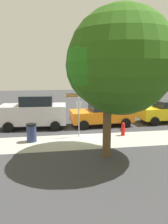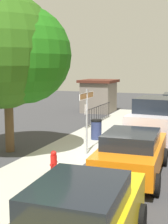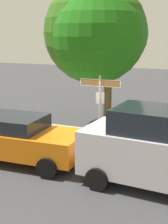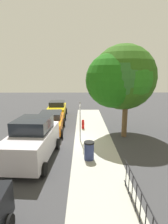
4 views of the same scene
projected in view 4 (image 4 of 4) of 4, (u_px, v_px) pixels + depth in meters
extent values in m
plane|color=#38383A|center=(75.00, 139.00, 12.27)|extent=(60.00, 60.00, 0.00)
cube|color=#A8A79A|center=(95.00, 151.00, 10.33)|extent=(24.00, 2.60, 0.00)
cylinder|color=#9EA0A5|center=(80.00, 122.00, 11.72)|extent=(0.07, 0.07, 2.68)
cube|color=brown|center=(80.00, 106.00, 11.48)|extent=(1.49, 0.02, 0.22)
cube|color=white|center=(80.00, 106.00, 11.48)|extent=(1.52, 0.02, 0.25)
cube|color=silver|center=(80.00, 114.00, 11.60)|extent=(0.32, 0.02, 0.42)
cylinder|color=brown|center=(125.00, 119.00, 12.55)|extent=(0.37, 0.37, 2.58)
sphere|color=#2A6323|center=(123.00, 78.00, 11.98)|extent=(3.59, 3.59, 3.59)
sphere|color=#1D6312|center=(113.00, 80.00, 12.15)|extent=(3.83, 3.83, 3.83)
sphere|color=#267018|center=(128.00, 79.00, 11.95)|extent=(3.44, 3.44, 3.44)
sphere|color=#2B5B14|center=(123.00, 77.00, 12.50)|extent=(4.58, 4.58, 4.58)
cube|color=yellow|center=(57.00, 110.00, 18.51)|extent=(4.14, 1.91, 0.81)
cube|color=black|center=(57.00, 103.00, 18.61)|extent=(2.02, 1.60, 0.47)
cylinder|color=black|center=(65.00, 117.00, 17.30)|extent=(0.65, 0.25, 0.64)
cylinder|color=black|center=(47.00, 117.00, 17.20)|extent=(0.65, 0.25, 0.64)
cylinder|color=black|center=(66.00, 111.00, 19.99)|extent=(0.65, 0.25, 0.64)
cylinder|color=black|center=(51.00, 111.00, 19.89)|extent=(0.65, 0.25, 0.64)
cube|color=orange|center=(51.00, 123.00, 13.69)|extent=(4.33, 2.03, 0.75)
cube|color=black|center=(51.00, 115.00, 13.81)|extent=(2.11, 1.71, 0.45)
cylinder|color=black|center=(61.00, 134.00, 12.42)|extent=(0.65, 0.25, 0.64)
cylinder|color=black|center=(35.00, 134.00, 12.32)|extent=(0.65, 0.25, 0.64)
cylinder|color=black|center=(64.00, 122.00, 15.23)|extent=(0.65, 0.25, 0.64)
cylinder|color=black|center=(42.00, 123.00, 15.13)|extent=(0.65, 0.25, 0.64)
cube|color=silver|center=(33.00, 143.00, 9.14)|extent=(4.40, 2.22, 1.23)
cube|color=black|center=(33.00, 125.00, 9.19)|extent=(2.16, 1.83, 0.65)
cylinder|color=black|center=(43.00, 170.00, 7.80)|extent=(0.65, 0.26, 0.64)
cylinder|color=black|center=(1.00, 168.00, 7.91)|extent=(0.65, 0.26, 0.64)
cylinder|color=black|center=(57.00, 144.00, 10.63)|extent=(0.65, 0.26, 0.64)
cylinder|color=black|center=(26.00, 143.00, 10.74)|extent=(0.65, 0.26, 0.64)
cylinder|color=black|center=(147.00, 203.00, 4.77)|extent=(4.89, 0.04, 0.04)
cylinder|color=black|center=(126.00, 175.00, 7.05)|extent=(0.03, 0.03, 1.05)
cylinder|color=black|center=(129.00, 181.00, 6.62)|extent=(0.03, 0.03, 1.05)
cylinder|color=black|center=(132.00, 189.00, 6.18)|extent=(0.03, 0.03, 1.05)
cylinder|color=black|center=(136.00, 198.00, 5.75)|extent=(0.03, 0.03, 1.05)
cylinder|color=black|center=(140.00, 208.00, 5.32)|extent=(0.03, 0.03, 1.05)
cylinder|color=black|center=(146.00, 220.00, 4.88)|extent=(0.03, 0.03, 1.05)
cylinder|color=red|center=(83.00, 125.00, 14.49)|extent=(0.22, 0.22, 0.62)
sphere|color=red|center=(83.00, 121.00, 14.41)|extent=(0.20, 0.20, 0.20)
cylinder|color=red|center=(83.00, 124.00, 14.64)|extent=(0.10, 0.09, 0.09)
cylinder|color=red|center=(83.00, 125.00, 14.33)|extent=(0.10, 0.09, 0.09)
cylinder|color=navy|center=(89.00, 151.00, 9.32)|extent=(0.52, 0.52, 0.90)
cylinder|color=black|center=(89.00, 143.00, 9.22)|extent=(0.55, 0.55, 0.08)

